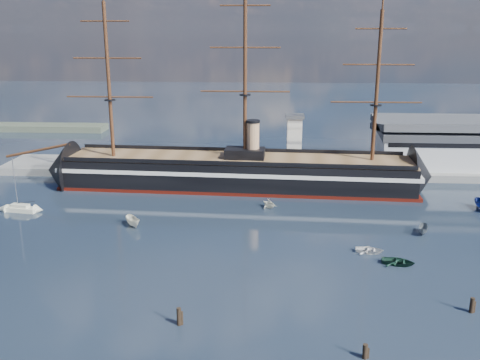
{
  "coord_description": "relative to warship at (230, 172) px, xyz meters",
  "views": [
    {
      "loc": [
        -2.89,
        -72.16,
        39.44
      ],
      "look_at": [
        -9.59,
        35.0,
        9.0
      ],
      "focal_mm": 40.0,
      "sensor_mm": 36.0,
      "label": 1
    }
  ],
  "objects": [
    {
      "name": "sailboat",
      "position": [
        -45.43,
        -22.25,
        -3.26
      ],
      "size": [
        7.92,
        3.47,
        12.24
      ],
      "rotation": [
        0.0,
        0.0,
        -0.17
      ],
      "color": "beige",
      "rests_on": "ground"
    },
    {
      "name": "motorboat_a",
      "position": [
        -17.8,
        -29.99,
        -4.04
      ],
      "size": [
        6.64,
        5.52,
        2.57
      ],
      "primitive_type": "imported",
      "rotation": [
        0.0,
        0.0,
        0.59
      ],
      "color": "white",
      "rests_on": "ground"
    },
    {
      "name": "quay_tower",
      "position": [
        16.64,
        13.0,
        5.72
      ],
      "size": [
        5.0,
        5.0,
        15.0
      ],
      "color": "silver",
      "rests_on": "ground"
    },
    {
      "name": "motorboat_d",
      "position": [
        10.15,
        -16.14,
        -4.04
      ],
      "size": [
        6.81,
        6.32,
        2.39
      ],
      "primitive_type": "imported",
      "rotation": [
        0.0,
        0.0,
        0.69
      ],
      "color": "silver",
      "rests_on": "ground"
    },
    {
      "name": "piling_near_left",
      "position": [
        -1.74,
        -67.23,
        -4.04
      ],
      "size": [
        0.64,
        0.64,
        3.31
      ],
      "primitive_type": "cylinder",
      "color": "black",
      "rests_on": "ground"
    },
    {
      "name": "motorboat_b",
      "position": [
        32.84,
        -45.42,
        -4.04
      ],
      "size": [
        2.3,
        3.77,
        1.65
      ],
      "primitive_type": "imported",
      "rotation": [
        0.0,
        0.0,
        1.3
      ],
      "color": "#143428",
      "rests_on": "ground"
    },
    {
      "name": "warship",
      "position": [
        0.0,
        0.0,
        0.0
      ],
      "size": [
        113.24,
        20.45,
        53.94
      ],
      "rotation": [
        0.0,
        0.0,
        -0.05
      ],
      "color": "black",
      "rests_on": "ground"
    },
    {
      "name": "piling_near_mid",
      "position": [
        22.62,
        -73.5,
        -4.04
      ],
      "size": [
        0.64,
        0.64,
        2.65
      ],
      "primitive_type": "cylinder",
      "color": "black",
      "rests_on": "ground"
    },
    {
      "name": "ground",
      "position": [
        13.64,
        -20.0,
        -4.04
      ],
      "size": [
        600.0,
        600.0,
        0.0
      ],
      "primitive_type": "plane",
      "color": "black",
      "rests_on": "ground"
    },
    {
      "name": "piling_near_right",
      "position": [
        39.77,
        -61.27,
        -4.04
      ],
      "size": [
        0.64,
        0.64,
        3.02
      ],
      "primitive_type": "cylinder",
      "color": "black",
      "rests_on": "ground"
    },
    {
      "name": "motorboat_c",
      "position": [
        41.02,
        -30.46,
        -4.04
      ],
      "size": [
        5.82,
        3.58,
        2.19
      ],
      "primitive_type": "imported",
      "rotation": [
        0.0,
        0.0,
        -0.31
      ],
      "color": "slate",
      "rests_on": "ground"
    },
    {
      "name": "quay",
      "position": [
        23.64,
        16.0,
        -4.04
      ],
      "size": [
        180.0,
        18.0,
        2.0
      ],
      "primitive_type": "cube",
      "color": "slate",
      "rests_on": "ground"
    },
    {
      "name": "motorboat_e",
      "position": [
        28.75,
        -40.51,
        -4.04
      ],
      "size": [
        1.76,
        3.32,
        1.47
      ],
      "primitive_type": "imported",
      "rotation": [
        0.0,
        0.0,
        1.41
      ],
      "color": "white",
      "rests_on": "ground"
    }
  ]
}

